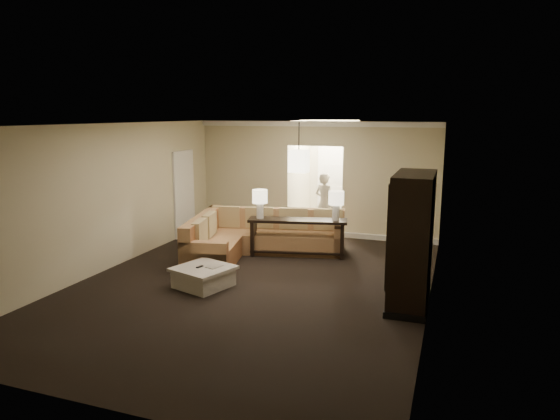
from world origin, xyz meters
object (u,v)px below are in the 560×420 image
at_px(console_table, 297,234).
at_px(person, 324,200).
at_px(sectional_sofa, 255,238).
at_px(drink_table, 398,259).
at_px(coffee_table, 204,276).
at_px(armoire, 411,243).

xyz_separation_m(console_table, person, (-0.02, 2.30, 0.37)).
relative_size(sectional_sofa, drink_table, 5.61).
height_order(coffee_table, drink_table, drink_table).
bearing_deg(armoire, sectional_sofa, 152.00).
xyz_separation_m(armoire, drink_table, (-0.29, 1.06, -0.59)).
height_order(console_table, person, person).
bearing_deg(coffee_table, person, 78.55).
xyz_separation_m(coffee_table, drink_table, (3.16, 1.44, 0.23)).
distance_m(sectional_sofa, armoire, 3.89).
relative_size(console_table, drink_table, 3.70).
bearing_deg(coffee_table, drink_table, 24.44).
bearing_deg(coffee_table, console_table, 67.96).
distance_m(sectional_sofa, coffee_table, 2.18).
distance_m(sectional_sofa, drink_table, 3.18).
bearing_deg(console_table, sectional_sofa, -179.94).
height_order(coffee_table, armoire, armoire).
height_order(console_table, armoire, armoire).
relative_size(coffee_table, armoire, 0.53).
bearing_deg(sectional_sofa, person, 58.40).
relative_size(coffee_table, person, 0.66).
bearing_deg(sectional_sofa, console_table, 0.51).
distance_m(sectional_sofa, console_table, 0.93).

